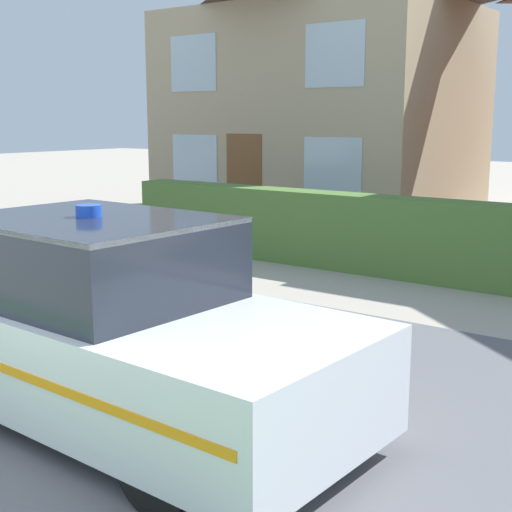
{
  "coord_description": "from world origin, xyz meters",
  "views": [
    {
      "loc": [
        4.43,
        -1.42,
        2.45
      ],
      "look_at": [
        0.13,
        4.4,
        1.05
      ],
      "focal_mm": 50.0,
      "sensor_mm": 36.0,
      "label": 1
    }
  ],
  "objects": [
    {
      "name": "road_strip",
      "position": [
        0.0,
        3.64,
        0.01
      ],
      "size": [
        28.0,
        5.56,
        0.01
      ],
      "primitive_type": "cube",
      "color": "#5B5B60",
      "rests_on": "ground"
    },
    {
      "name": "wheelie_bin",
      "position": [
        -2.73,
        9.32,
        0.59
      ],
      "size": [
        0.73,
        0.69,
        1.17
      ],
      "rotation": [
        0.0,
        0.0,
        0.27
      ],
      "color": "#474C8C",
      "rests_on": "ground"
    },
    {
      "name": "police_car",
      "position": [
        0.11,
        2.39,
        0.78
      ],
      "size": [
        4.45,
        2.0,
        1.75
      ],
      "rotation": [
        0.0,
        0.0,
        -0.04
      ],
      "color": "black",
      "rests_on": "road_strip"
    },
    {
      "name": "garden_hedge",
      "position": [
        0.18,
        8.75,
        0.62
      ],
      "size": [
        11.63,
        0.61,
        1.25
      ],
      "primitive_type": "cube",
      "color": "#4C7233",
      "rests_on": "ground"
    },
    {
      "name": "house_left",
      "position": [
        -5.18,
        14.34,
        3.41
      ],
      "size": [
        7.36,
        5.56,
        6.71
      ],
      "color": "tan",
      "rests_on": "ground"
    }
  ]
}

